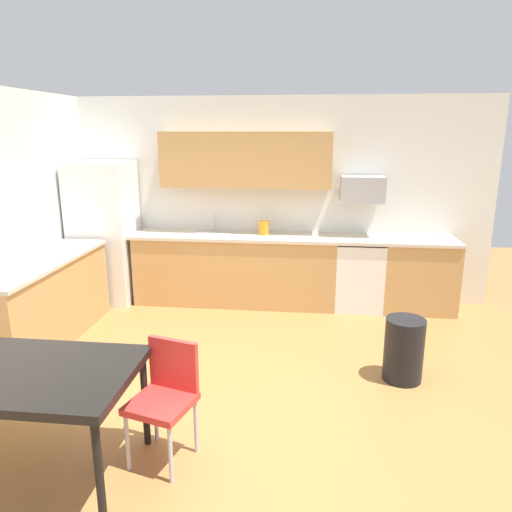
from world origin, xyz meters
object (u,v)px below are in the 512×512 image
refrigerator (105,233)px  microwave (362,189)px  trash_bin (404,350)px  kettle (264,228)px  oven_range (358,274)px  dining_table (26,379)px  chair_near_table (166,391)px

refrigerator → microwave: bearing=3.1°
refrigerator → trash_bin: 4.10m
kettle → refrigerator: bearing=-176.5°
microwave → kettle: (-1.24, -0.05, -0.53)m
refrigerator → trash_bin: size_ratio=3.13×
oven_range → dining_table: 4.25m
dining_table → kettle: bearing=71.2°
trash_bin → oven_range: bearing=97.6°
oven_range → kettle: (-1.24, 0.05, 0.56)m
microwave → dining_table: bearing=-124.4°
oven_range → dining_table: size_ratio=0.65×
oven_range → microwave: size_ratio=1.69×
oven_range → microwave: microwave is taller
refrigerator → dining_table: size_ratio=1.34×
oven_range → trash_bin: oven_range is taller
trash_bin → microwave: bearing=97.2°
kettle → chair_near_table: bearing=-96.4°
microwave → dining_table: size_ratio=0.39×
dining_table → chair_near_table: 0.91m
microwave → refrigerator: bearing=-176.9°
refrigerator → dining_table: bearing=-74.7°
trash_bin → kettle: bearing=127.7°
refrigerator → kettle: bearing=3.5°
trash_bin → refrigerator: bearing=153.5°
microwave → trash_bin: 2.36m
oven_range → chair_near_table: 3.57m
dining_table → chair_near_table: size_ratio=1.65×
trash_bin → dining_table: bearing=-149.6°
chair_near_table → dining_table: bearing=-161.3°
oven_range → trash_bin: 1.91m
kettle → microwave: bearing=2.3°
kettle → dining_table: bearing=-108.8°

